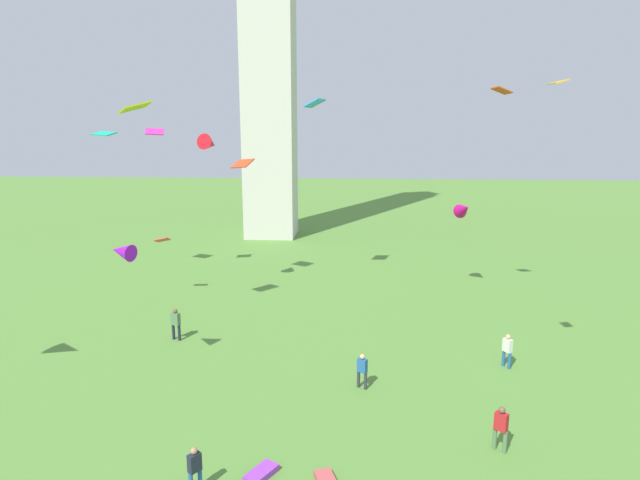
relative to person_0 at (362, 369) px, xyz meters
name	(u,v)px	position (x,y,z in m)	size (l,w,h in m)	color
person_0	(362,369)	(0.00, 0.00, 0.00)	(0.50, 0.43, 1.65)	#2D3338
person_1	(195,467)	(-5.46, -7.53, -0.02)	(0.45, 0.48, 1.61)	#235693
person_2	(507,349)	(7.18, 2.69, 0.04)	(0.46, 0.52, 1.73)	#235693
person_4	(176,322)	(-10.37, 4.99, 0.10)	(0.54, 0.42, 1.84)	#1E2333
person_5	(501,426)	(5.02, -4.51, 0.06)	(0.53, 0.49, 1.77)	#51754C
kite_flying_0	(210,144)	(-10.15, 12.65, 9.74)	(1.40, 1.86, 1.34)	red
kite_flying_1	(155,132)	(-15.30, 16.51, 10.50)	(1.49, 1.21, 0.55)	#E22997
kite_flying_2	(559,82)	(7.18, -1.14, 12.43)	(0.58, 0.80, 0.19)	gold
kite_flying_3	(315,103)	(-3.38, 15.34, 12.44)	(1.55, 1.98, 0.61)	#2F90ED
kite_flying_5	(104,134)	(-19.09, 16.34, 10.35)	(1.85, 1.53, 0.38)	#14B292
kite_flying_6	(502,90)	(8.23, 11.22, 12.95)	(1.33, 1.15, 0.44)	red
kite_flying_7	(122,251)	(-11.01, 0.37, 5.23)	(1.38, 1.16, 0.88)	#9111CD
kite_flying_8	(464,209)	(7.15, 14.98, 5.18)	(1.36, 1.85, 1.43)	#B30B6A
kite_flying_9	(135,107)	(-12.09, 5.58, 11.82)	(1.79, 1.88, 0.73)	#ACB713
kite_flying_10	(162,240)	(-13.73, 12.53, 3.19)	(1.04, 0.69, 0.50)	red
kite_flying_11	(243,163)	(-8.63, 15.68, 8.25)	(1.81, 1.71, 0.73)	#EC3E1B
kite_bundle_0	(261,473)	(-3.47, -6.58, -0.82)	(1.23, 0.60, 0.23)	purple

